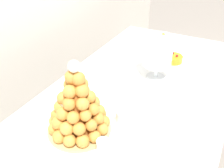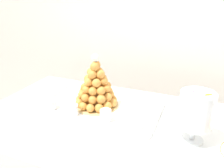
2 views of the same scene
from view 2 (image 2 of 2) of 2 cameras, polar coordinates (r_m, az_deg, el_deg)
backdrop_wall at (r=1.79m, az=16.14°, el=16.58°), size 4.80×0.10×2.50m
buffet_table at (r=1.19m, az=7.86°, el=-15.13°), size 1.74×0.82×0.79m
serving_tray at (r=1.27m, az=-3.22°, el=-6.03°), size 0.66×0.36×0.02m
croquembouche at (r=1.25m, az=-4.03°, el=-0.73°), size 0.25×0.25×0.30m
dessert_cup_left at (r=1.29m, az=-14.80°, el=-5.04°), size 0.05×0.05×0.05m
dessert_cup_mid_left at (r=1.20m, az=-9.57°, el=-6.50°), size 0.05×0.05×0.06m
dessert_cup_centre at (r=1.14m, az=-1.61°, el=-7.92°), size 0.06×0.06×0.06m
dessert_cup_mid_right at (r=1.09m, az=6.34°, el=-9.37°), size 0.06×0.06×0.06m
macaron_goblet at (r=1.01m, az=20.30°, el=-6.09°), size 0.14×0.14×0.25m
wine_glass at (r=1.28m, az=-3.52°, el=0.14°), size 0.07×0.07×0.16m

